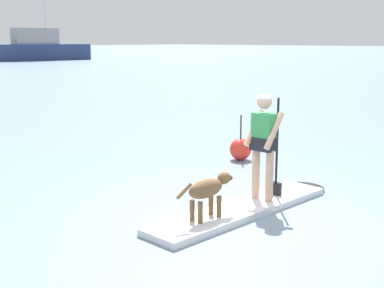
{
  "coord_description": "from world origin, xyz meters",
  "views": [
    {
      "loc": [
        -5.9,
        -4.55,
        2.51
      ],
      "look_at": [
        0.0,
        1.0,
        0.9
      ],
      "focal_mm": 49.25,
      "sensor_mm": 36.0,
      "label": 1
    }
  ],
  "objects_px": {
    "paddleboard": "(251,206)",
    "dog": "(208,189)",
    "person_paddler": "(264,139)",
    "moored_boat_center": "(41,48)",
    "marker_buoy": "(240,149)"
  },
  "relations": [
    {
      "from": "paddleboard",
      "to": "marker_buoy",
      "type": "relative_size",
      "value": 3.82
    },
    {
      "from": "paddleboard",
      "to": "dog",
      "type": "relative_size",
      "value": 3.38
    },
    {
      "from": "moored_boat_center",
      "to": "marker_buoy",
      "type": "relative_size",
      "value": 12.57
    },
    {
      "from": "marker_buoy",
      "to": "dog",
      "type": "bearing_deg",
      "value": -148.17
    },
    {
      "from": "person_paddler",
      "to": "marker_buoy",
      "type": "bearing_deg",
      "value": 44.32
    },
    {
      "from": "person_paddler",
      "to": "marker_buoy",
      "type": "height_order",
      "value": "person_paddler"
    },
    {
      "from": "paddleboard",
      "to": "moored_boat_center",
      "type": "height_order",
      "value": "moored_boat_center"
    },
    {
      "from": "moored_boat_center",
      "to": "marker_buoy",
      "type": "bearing_deg",
      "value": -117.03
    },
    {
      "from": "person_paddler",
      "to": "moored_boat_center",
      "type": "bearing_deg",
      "value": 62.03
    },
    {
      "from": "person_paddler",
      "to": "marker_buoy",
      "type": "distance_m",
      "value": 3.23
    },
    {
      "from": "person_paddler",
      "to": "moored_boat_center",
      "type": "xyz_separation_m",
      "value": [
        28.65,
        53.95,
        0.45
      ]
    },
    {
      "from": "paddleboard",
      "to": "person_paddler",
      "type": "height_order",
      "value": "person_paddler"
    },
    {
      "from": "paddleboard",
      "to": "dog",
      "type": "xyz_separation_m",
      "value": [
        -0.94,
        0.03,
        0.45
      ]
    },
    {
      "from": "marker_buoy",
      "to": "person_paddler",
      "type": "bearing_deg",
      "value": -135.68
    },
    {
      "from": "dog",
      "to": "moored_boat_center",
      "type": "xyz_separation_m",
      "value": [
        29.87,
        53.91,
        0.98
      ]
    }
  ]
}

